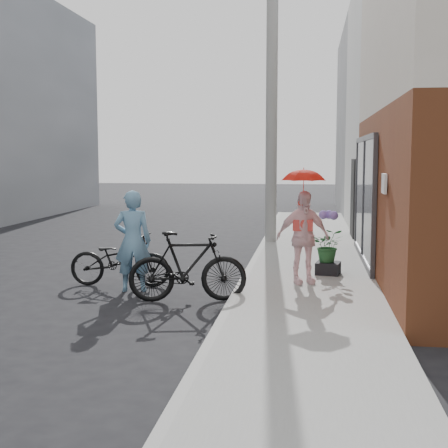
% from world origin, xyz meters
% --- Properties ---
extents(ground, '(80.00, 80.00, 0.00)m').
position_xyz_m(ground, '(0.00, 0.00, 0.00)').
color(ground, black).
rests_on(ground, ground).
extents(sidewalk, '(2.20, 24.00, 0.12)m').
position_xyz_m(sidewalk, '(2.10, 2.00, 0.06)').
color(sidewalk, gray).
rests_on(sidewalk, ground).
extents(curb, '(0.12, 24.00, 0.12)m').
position_xyz_m(curb, '(0.94, 2.00, 0.06)').
color(curb, '#9E9E99').
rests_on(curb, ground).
extents(east_building_far, '(8.00, 8.00, 7.00)m').
position_xyz_m(east_building_far, '(7.20, 16.00, 3.50)').
color(east_building_far, slate).
rests_on(east_building_far, ground).
extents(utility_pole, '(0.28, 0.28, 7.00)m').
position_xyz_m(utility_pole, '(1.10, 6.00, 3.50)').
color(utility_pole, '#9E9E99').
rests_on(utility_pole, ground).
extents(officer, '(0.68, 0.51, 1.68)m').
position_xyz_m(officer, '(-0.82, 0.48, 0.84)').
color(officer, '#6696B6').
rests_on(officer, ground).
extents(bike_left, '(1.75, 0.63, 0.92)m').
position_xyz_m(bike_left, '(-1.16, 0.83, 0.46)').
color(bike_left, black).
rests_on(bike_left, ground).
extents(bike_right, '(1.88, 0.86, 1.09)m').
position_xyz_m(bike_right, '(0.22, -0.14, 0.54)').
color(bike_right, black).
rests_on(bike_right, ground).
extents(kimono_woman, '(0.98, 0.67, 1.54)m').
position_xyz_m(kimono_woman, '(1.95, 0.94, 0.89)').
color(kimono_woman, '#FDD4D6').
rests_on(kimono_woman, sidewalk).
extents(parasol, '(0.72, 0.72, 0.63)m').
position_xyz_m(parasol, '(1.95, 0.94, 1.98)').
color(parasol, red).
rests_on(parasol, kimono_woman).
extents(planter, '(0.48, 0.48, 0.22)m').
position_xyz_m(planter, '(2.40, 1.80, 0.23)').
color(planter, black).
rests_on(planter, sidewalk).
extents(potted_plant, '(0.55, 0.47, 0.61)m').
position_xyz_m(potted_plant, '(2.40, 1.80, 0.64)').
color(potted_plant, '#23592B').
rests_on(potted_plant, planter).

